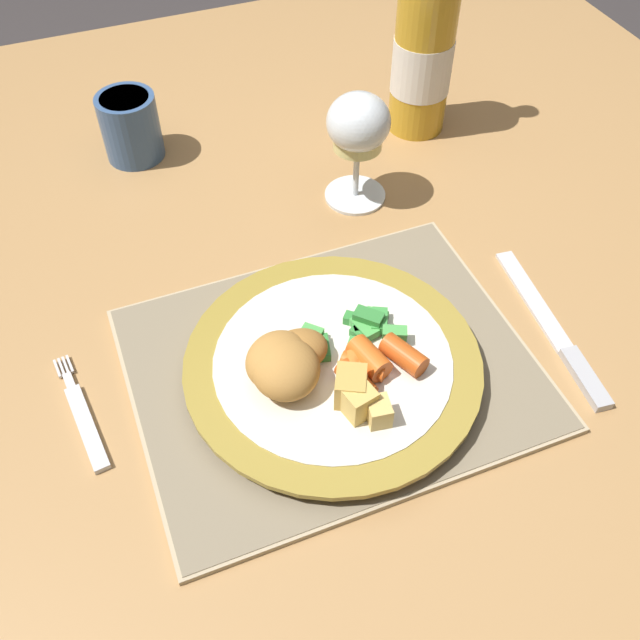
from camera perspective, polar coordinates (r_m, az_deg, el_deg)
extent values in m
plane|color=#383333|center=(1.42, -1.86, -15.39)|extent=(6.00, 6.00, 0.00)
cube|color=#AD7F4C|center=(0.83, -3.09, 6.75)|extent=(1.30, 1.07, 0.04)
cube|color=#AD7F4C|center=(1.61, 12.23, 12.77)|extent=(0.06, 0.06, 0.70)
cube|color=tan|center=(0.67, 0.94, -3.87)|extent=(0.37, 0.29, 0.01)
cube|color=#807259|center=(0.67, 0.95, -3.69)|extent=(0.36, 0.29, 0.00)
cylinder|color=silver|center=(0.66, 1.02, -3.89)|extent=(0.22, 0.22, 0.01)
cylinder|color=olive|center=(0.65, 1.03, -3.41)|extent=(0.27, 0.27, 0.01)
cylinder|color=silver|center=(0.65, 1.03, -3.23)|extent=(0.22, 0.22, 0.00)
ellipsoid|color=#B77F3D|center=(0.62, -3.37, -3.23)|extent=(0.08, 0.08, 0.04)
ellipsoid|color=#A87033|center=(0.64, -1.81, -2.47)|extent=(0.06, 0.05, 0.03)
ellipsoid|color=#B77F3D|center=(0.62, -2.77, -3.91)|extent=(0.07, 0.07, 0.04)
cube|color=#338438|center=(0.67, 2.80, 0.03)|extent=(0.02, 0.02, 0.01)
cube|color=green|center=(0.67, 4.76, -0.05)|extent=(0.03, 0.03, 0.01)
cube|color=green|center=(0.65, 3.09, -1.99)|extent=(0.02, 0.02, 0.01)
cube|color=#338438|center=(0.67, 3.91, 0.25)|extent=(0.03, 0.03, 0.01)
cube|color=#338438|center=(0.67, 3.61, -0.68)|extent=(0.03, 0.03, 0.01)
cube|color=#4CA84C|center=(0.67, 3.56, -0.61)|extent=(0.02, 0.03, 0.01)
cube|color=#4CA84C|center=(0.66, -0.62, -0.98)|extent=(0.02, 0.02, 0.01)
cube|color=#4CA84C|center=(0.66, 5.99, -1.04)|extent=(0.03, 0.02, 0.01)
cube|color=green|center=(0.67, 3.74, -0.49)|extent=(0.03, 0.02, 0.01)
cube|color=#338438|center=(0.65, 0.10, -2.23)|extent=(0.02, 0.03, 0.01)
cube|color=#4CA84C|center=(0.68, 4.52, 0.32)|extent=(0.02, 0.02, 0.01)
cylinder|color=orange|center=(0.63, 3.48, -3.70)|extent=(0.04, 0.04, 0.02)
cylinder|color=#CC5119|center=(0.64, 6.73, -2.78)|extent=(0.04, 0.05, 0.02)
cylinder|color=orange|center=(0.64, 3.70, -3.14)|extent=(0.03, 0.04, 0.02)
cylinder|color=orange|center=(0.63, 2.48, -3.98)|extent=(0.03, 0.04, 0.02)
cylinder|color=#CC5119|center=(0.62, 2.90, -4.85)|extent=(0.03, 0.04, 0.02)
cube|color=silver|center=(0.67, -18.15, -8.18)|extent=(0.03, 0.10, 0.01)
cube|color=silver|center=(0.70, -19.41, -4.67)|extent=(0.01, 0.02, 0.01)
cube|color=silver|center=(0.71, -19.37, -3.35)|extent=(0.01, 0.02, 0.00)
cube|color=silver|center=(0.71, -19.67, -3.46)|extent=(0.01, 0.02, 0.00)
cube|color=silver|center=(0.71, -19.97, -3.58)|extent=(0.01, 0.02, 0.00)
cube|color=silver|center=(0.71, -20.27, -3.69)|extent=(0.01, 0.02, 0.00)
cube|color=silver|center=(0.76, 16.67, 1.58)|extent=(0.03, 0.14, 0.00)
cube|color=#B2B2B7|center=(0.71, 20.47, -4.38)|extent=(0.02, 0.07, 0.01)
cylinder|color=silver|center=(0.85, 2.82, 9.95)|extent=(0.07, 0.07, 0.00)
cylinder|color=silver|center=(0.83, 2.91, 11.82)|extent=(0.01, 0.01, 0.07)
ellipsoid|color=silver|center=(0.79, 3.10, 15.53)|extent=(0.07, 0.07, 0.06)
cylinder|color=#E0D684|center=(0.80, 3.04, 14.47)|extent=(0.05, 0.05, 0.03)
cylinder|color=gold|center=(0.93, 8.21, 20.08)|extent=(0.07, 0.07, 0.19)
cylinder|color=white|center=(0.93, 8.15, 19.56)|extent=(0.07, 0.07, 0.07)
cube|color=#DBB256|center=(0.61, 2.97, -6.36)|extent=(0.03, 0.03, 0.03)
cube|color=gold|center=(0.61, 2.46, -5.36)|extent=(0.04, 0.04, 0.03)
cube|color=gold|center=(0.62, 2.72, -5.34)|extent=(0.03, 0.03, 0.02)
cube|color=#E5BC66|center=(0.60, 4.71, -7.32)|extent=(0.02, 0.02, 0.02)
cylinder|color=#385684|center=(0.92, -14.91, 14.69)|extent=(0.07, 0.07, 0.08)
cylinder|color=#1E2F48|center=(0.90, -15.38, 16.59)|extent=(0.06, 0.06, 0.01)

